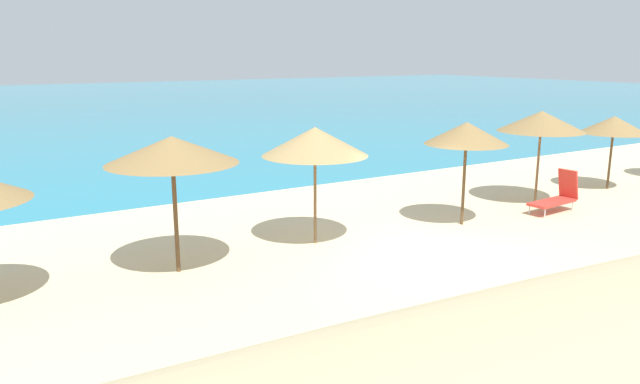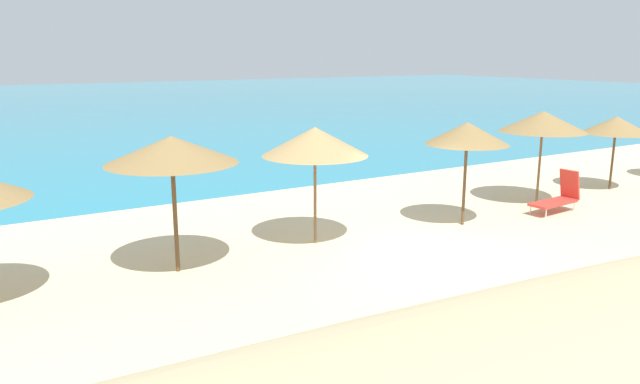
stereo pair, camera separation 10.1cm
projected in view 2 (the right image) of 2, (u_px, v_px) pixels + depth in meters
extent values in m
plane|color=beige|center=(433.00, 256.00, 13.69)|extent=(160.00, 160.00, 0.00)
cube|color=teal|center=(70.00, 105.00, 53.27)|extent=(160.00, 79.15, 0.01)
cylinder|color=brown|center=(175.00, 215.00, 12.51)|extent=(0.09, 0.09, 2.45)
cone|color=olive|center=(171.00, 150.00, 12.21)|extent=(2.68, 2.68, 0.56)
cylinder|color=brown|center=(315.00, 197.00, 14.40)|extent=(0.07, 0.07, 2.29)
cone|color=tan|center=(315.00, 141.00, 14.10)|extent=(2.49, 2.49, 0.67)
cylinder|color=brown|center=(465.00, 182.00, 15.98)|extent=(0.08, 0.08, 2.31)
cone|color=olive|center=(467.00, 133.00, 15.69)|extent=(2.17, 2.17, 0.58)
cylinder|color=brown|center=(539.00, 165.00, 18.32)|extent=(0.07, 0.07, 2.34)
cone|color=olive|center=(543.00, 121.00, 18.02)|extent=(2.55, 2.55, 0.61)
cylinder|color=brown|center=(612.00, 159.00, 20.21)|extent=(0.08, 0.08, 2.03)
cone|color=olive|center=(616.00, 125.00, 19.96)|extent=(2.17, 2.17, 0.57)
cube|color=red|center=(553.00, 203.00, 17.34)|extent=(1.64, 0.71, 0.07)
cube|color=red|center=(570.00, 184.00, 17.68)|extent=(0.29, 0.60, 0.87)
cylinder|color=silver|center=(531.00, 210.00, 17.19)|extent=(0.04, 0.04, 0.27)
cylinder|color=silver|center=(546.00, 214.00, 16.80)|extent=(0.04, 0.04, 0.27)
cylinder|color=silver|center=(559.00, 203.00, 17.96)|extent=(0.04, 0.04, 0.27)
cylinder|color=silver|center=(574.00, 207.00, 17.57)|extent=(0.04, 0.04, 0.27)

